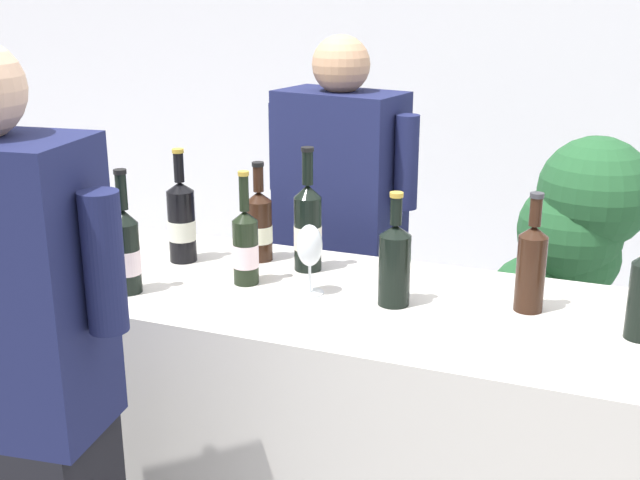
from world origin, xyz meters
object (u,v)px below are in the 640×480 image
object	(u,v)px
wine_bottle_2	(126,250)
wine_bottle_3	(308,227)
wine_bottle_7	(395,262)
person_guest	(20,451)
potted_shrub	(567,263)
wine_bottle_1	(182,221)
wine_bottle_0	(531,265)
person_server	(339,273)
wine_bottle_4	(259,225)
wine_bottle_6	(245,246)
wine_glass	(310,248)

from	to	relation	value
wine_bottle_2	wine_bottle_3	xyz separation A→B (m)	(0.39, 0.35, 0.01)
wine_bottle_7	person_guest	world-z (taller)	person_guest
potted_shrub	wine_bottle_1	bearing A→B (deg)	-131.59
wine_bottle_0	person_guest	world-z (taller)	person_guest
potted_shrub	wine_bottle_7	bearing A→B (deg)	-105.33
person_guest	wine_bottle_7	bearing A→B (deg)	48.70
wine_bottle_2	person_server	world-z (taller)	person_server
wine_bottle_0	person_guest	xyz separation A→B (m)	(-0.97, -0.80, -0.29)
person_guest	potted_shrub	world-z (taller)	person_guest
wine_bottle_3	wine_bottle_4	world-z (taller)	wine_bottle_3
wine_bottle_2	person_guest	size ratio (longest dim) A/B	0.20
wine_bottle_4	wine_bottle_6	distance (m)	0.20
wine_bottle_0	wine_bottle_7	world-z (taller)	wine_bottle_0
wine_bottle_7	person_server	distance (m)	0.87
wine_bottle_0	potted_shrub	world-z (taller)	wine_bottle_0
person_server	person_guest	xyz separation A→B (m)	(-0.23, -1.41, 0.04)
wine_bottle_0	wine_bottle_4	world-z (taller)	wine_bottle_0
person_guest	potted_shrub	bearing A→B (deg)	63.85
wine_bottle_1	wine_bottle_3	world-z (taller)	wine_bottle_3
wine_bottle_0	wine_bottle_6	distance (m)	0.77
wine_bottle_1	wine_bottle_0	bearing A→B (deg)	-0.92
wine_bottle_1	wine_bottle_6	bearing A→B (deg)	-21.46
wine_glass	wine_bottle_1	bearing A→B (deg)	166.22
wine_bottle_2	wine_bottle_7	bearing A→B (deg)	14.40
wine_bottle_7	person_guest	distance (m)	1.00
wine_bottle_4	wine_glass	bearing A→B (deg)	-39.79
wine_bottle_4	wine_bottle_6	size ratio (longest dim) A/B	0.94
wine_glass	potted_shrub	size ratio (longest dim) A/B	0.15
wine_bottle_1	person_guest	distance (m)	0.87
wine_bottle_4	person_guest	xyz separation A→B (m)	(-0.15, -0.91, -0.28)
wine_bottle_1	person_server	xyz separation A→B (m)	(0.29, 0.59, -0.33)
wine_bottle_3	wine_bottle_4	xyz separation A→B (m)	(-0.17, 0.03, -0.02)
wine_bottle_6	person_server	xyz separation A→B (m)	(0.03, 0.70, -0.31)
person_guest	wine_bottle_2	bearing A→B (deg)	97.37
wine_bottle_1	person_guest	bearing A→B (deg)	-85.48
wine_bottle_3	wine_glass	bearing A→B (deg)	-66.38
wine_bottle_1	person_server	distance (m)	0.74
wine_bottle_1	wine_glass	distance (m)	0.47
wine_bottle_3	wine_bottle_6	size ratio (longest dim) A/B	1.14
wine_glass	potted_shrub	distance (m)	1.47
person_server	potted_shrub	bearing A→B (deg)	37.80
wine_glass	person_guest	distance (m)	0.86
wine_bottle_0	wine_glass	xyz separation A→B (m)	(-0.57, -0.10, 0.01)
wine_bottle_6	person_guest	size ratio (longest dim) A/B	0.19
wine_bottle_4	person_guest	bearing A→B (deg)	-99.20
wine_bottle_2	wine_bottle_6	xyz separation A→B (m)	(0.27, 0.18, -0.01)
wine_glass	person_server	bearing A→B (deg)	103.57
wine_bottle_4	person_server	distance (m)	0.60
person_guest	wine_glass	bearing A→B (deg)	60.78
potted_shrub	wine_bottle_6	bearing A→B (deg)	-121.36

